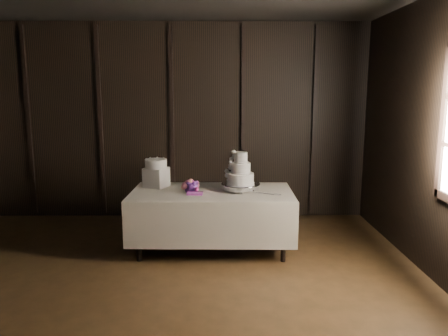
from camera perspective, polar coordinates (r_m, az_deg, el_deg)
room at (r=3.39m, az=-13.21°, el=1.49°), size 6.08×7.08×3.08m
display_table at (r=5.49m, az=-1.58°, el=-6.52°), size 2.01×1.08×0.76m
cake_stand at (r=5.41m, az=2.18°, el=-2.51°), size 0.53×0.53×0.09m
wedding_cake at (r=5.35m, az=1.89°, el=-0.46°), size 0.38×0.33×0.39m
bouquet at (r=5.33m, az=-4.30°, el=-2.50°), size 0.33×0.42×0.19m
box_pedestal at (r=5.67m, az=-8.83°, el=-1.21°), size 0.34×0.34×0.25m
small_cake at (r=5.64m, az=-8.88°, el=0.58°), size 0.32×0.32×0.11m
cake_knife at (r=5.27m, az=5.13°, el=-3.32°), size 0.34×0.19×0.01m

